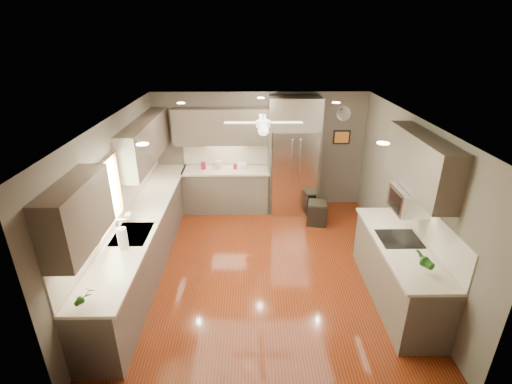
{
  "coord_description": "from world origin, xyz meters",
  "views": [
    {
      "loc": [
        -0.19,
        -5.21,
        3.67
      ],
      "look_at": [
        -0.11,
        0.6,
        1.11
      ],
      "focal_mm": 26.0,
      "sensor_mm": 36.0,
      "label": 1
    }
  ],
  "objects_px": {
    "canister_d": "(235,166)",
    "stool": "(317,213)",
    "potted_plant_left": "(86,296)",
    "refrigerator": "(293,158)",
    "microwave": "(409,200)",
    "bowl": "(243,168)",
    "canister_c": "(220,165)",
    "canister_a": "(203,166)",
    "soap_bottle": "(129,215)",
    "paper_towel": "(123,239)",
    "canister_b": "(215,166)",
    "potted_plant_right": "(424,260)"
  },
  "relations": [
    {
      "from": "potted_plant_left",
      "to": "refrigerator",
      "type": "bearing_deg",
      "value": 57.83
    },
    {
      "from": "potted_plant_left",
      "to": "potted_plant_right",
      "type": "distance_m",
      "value": 3.9
    },
    {
      "from": "soap_bottle",
      "to": "bowl",
      "type": "distance_m",
      "value": 2.87
    },
    {
      "from": "soap_bottle",
      "to": "microwave",
      "type": "bearing_deg",
      "value": -6.24
    },
    {
      "from": "canister_a",
      "to": "microwave",
      "type": "bearing_deg",
      "value": -40.42
    },
    {
      "from": "potted_plant_left",
      "to": "stool",
      "type": "distance_m",
      "value": 4.78
    },
    {
      "from": "canister_a",
      "to": "canister_b",
      "type": "bearing_deg",
      "value": -0.21
    },
    {
      "from": "canister_b",
      "to": "soap_bottle",
      "type": "height_order",
      "value": "soap_bottle"
    },
    {
      "from": "canister_b",
      "to": "stool",
      "type": "xyz_separation_m",
      "value": [
        2.1,
        -0.7,
        -0.77
      ]
    },
    {
      "from": "refrigerator",
      "to": "microwave",
      "type": "relative_size",
      "value": 4.45
    },
    {
      "from": "stool",
      "to": "canister_a",
      "type": "bearing_deg",
      "value": 163.34
    },
    {
      "from": "canister_a",
      "to": "potted_plant_right",
      "type": "xyz_separation_m",
      "value": [
        3.11,
        -3.64,
        0.08
      ]
    },
    {
      "from": "refrigerator",
      "to": "microwave",
      "type": "height_order",
      "value": "refrigerator"
    },
    {
      "from": "bowl",
      "to": "stool",
      "type": "xyz_separation_m",
      "value": [
        1.52,
        -0.71,
        -0.73
      ]
    },
    {
      "from": "paper_towel",
      "to": "soap_bottle",
      "type": "bearing_deg",
      "value": 101.58
    },
    {
      "from": "canister_d",
      "to": "stool",
      "type": "relative_size",
      "value": 0.24
    },
    {
      "from": "bowl",
      "to": "microwave",
      "type": "relative_size",
      "value": 0.41
    },
    {
      "from": "soap_bottle",
      "to": "canister_b",
      "type": "bearing_deg",
      "value": 63.79
    },
    {
      "from": "soap_bottle",
      "to": "potted_plant_right",
      "type": "height_order",
      "value": "potted_plant_right"
    },
    {
      "from": "canister_c",
      "to": "soap_bottle",
      "type": "bearing_deg",
      "value": -118.01
    },
    {
      "from": "refrigerator",
      "to": "stool",
      "type": "bearing_deg",
      "value": -55.94
    },
    {
      "from": "canister_b",
      "to": "paper_towel",
      "type": "bearing_deg",
      "value": -107.57
    },
    {
      "from": "potted_plant_right",
      "to": "bowl",
      "type": "distance_m",
      "value": 4.3
    },
    {
      "from": "canister_b",
      "to": "paper_towel",
      "type": "xyz_separation_m",
      "value": [
        -0.97,
        -3.07,
        0.07
      ]
    },
    {
      "from": "canister_c",
      "to": "potted_plant_right",
      "type": "height_order",
      "value": "potted_plant_right"
    },
    {
      "from": "potted_plant_right",
      "to": "paper_towel",
      "type": "height_order",
      "value": "paper_towel"
    },
    {
      "from": "canister_c",
      "to": "canister_d",
      "type": "height_order",
      "value": "canister_c"
    },
    {
      "from": "canister_d",
      "to": "refrigerator",
      "type": "xyz_separation_m",
      "value": [
        1.23,
        -0.04,
        0.19
      ]
    },
    {
      "from": "bowl",
      "to": "microwave",
      "type": "xyz_separation_m",
      "value": [
        2.4,
        -2.75,
        0.51
      ]
    },
    {
      "from": "potted_plant_right",
      "to": "stool",
      "type": "xyz_separation_m",
      "value": [
        -0.77,
        2.94,
        -0.86
      ]
    },
    {
      "from": "potted_plant_left",
      "to": "refrigerator",
      "type": "xyz_separation_m",
      "value": [
        2.64,
        4.2,
        0.1
      ]
    },
    {
      "from": "refrigerator",
      "to": "canister_a",
      "type": "bearing_deg",
      "value": 178.79
    },
    {
      "from": "canister_d",
      "to": "stool",
      "type": "distance_m",
      "value": 1.98
    },
    {
      "from": "potted_plant_left",
      "to": "paper_towel",
      "type": "xyz_separation_m",
      "value": [
        0.01,
        1.17,
        -0.01
      ]
    },
    {
      "from": "canister_d",
      "to": "potted_plant_right",
      "type": "distance_m",
      "value": 4.39
    },
    {
      "from": "potted_plant_left",
      "to": "stool",
      "type": "height_order",
      "value": "potted_plant_left"
    },
    {
      "from": "canister_c",
      "to": "canister_a",
      "type": "bearing_deg",
      "value": -176.86
    },
    {
      "from": "canister_c",
      "to": "microwave",
      "type": "relative_size",
      "value": 0.33
    },
    {
      "from": "potted_plant_left",
      "to": "stool",
      "type": "xyz_separation_m",
      "value": [
        3.09,
        3.54,
        -0.85
      ]
    },
    {
      "from": "canister_b",
      "to": "potted_plant_left",
      "type": "bearing_deg",
      "value": -103.09
    },
    {
      "from": "soap_bottle",
      "to": "paper_towel",
      "type": "relative_size",
      "value": 0.55
    },
    {
      "from": "canister_b",
      "to": "bowl",
      "type": "distance_m",
      "value": 0.59
    },
    {
      "from": "canister_d",
      "to": "microwave",
      "type": "height_order",
      "value": "microwave"
    },
    {
      "from": "canister_b",
      "to": "refrigerator",
      "type": "xyz_separation_m",
      "value": [
        1.66,
        -0.04,
        0.18
      ]
    },
    {
      "from": "microwave",
      "to": "paper_towel",
      "type": "relative_size",
      "value": 1.64
    },
    {
      "from": "potted_plant_left",
      "to": "canister_a",
      "type": "bearing_deg",
      "value": 80.08
    },
    {
      "from": "microwave",
      "to": "paper_towel",
      "type": "xyz_separation_m",
      "value": [
        -3.96,
        -0.32,
        -0.4
      ]
    },
    {
      "from": "canister_c",
      "to": "soap_bottle",
      "type": "distance_m",
      "value": 2.62
    },
    {
      "from": "canister_a",
      "to": "canister_c",
      "type": "xyz_separation_m",
      "value": [
        0.35,
        0.02,
        0.01
      ]
    },
    {
      "from": "canister_a",
      "to": "soap_bottle",
      "type": "distance_m",
      "value": 2.46
    }
  ]
}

